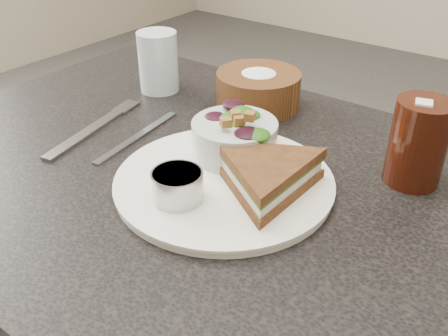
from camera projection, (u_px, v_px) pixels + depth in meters
name	position (u px, v px, depth m)	size (l,w,h in m)	color
dining_table	(205.00, 336.00, 0.94)	(1.00, 0.70, 0.75)	black
dinner_plate	(224.00, 182.00, 0.69)	(0.30, 0.30, 0.01)	silver
sandwich	(266.00, 175.00, 0.65)	(0.18, 0.18, 0.05)	brown
salad_bowl	(235.00, 133.00, 0.73)	(0.13, 0.13, 0.07)	#ACB9B4
dressing_ramekin	(178.00, 186.00, 0.64)	(0.07, 0.07, 0.04)	#A3A4A6
orange_wedge	(283.00, 152.00, 0.72)	(0.07, 0.07, 0.03)	#FF5A00
fork	(90.00, 131.00, 0.83)	(0.02, 0.21, 0.01)	#9FA2A6
knife	(138.00, 137.00, 0.82)	(0.01, 0.20, 0.00)	#9299A1
bread_basket	(258.00, 84.00, 0.90)	(0.15, 0.15, 0.09)	brown
cola_glass	(419.00, 139.00, 0.68)	(0.08, 0.08, 0.13)	black
water_glass	(158.00, 62.00, 0.96)	(0.08, 0.08, 0.12)	silver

